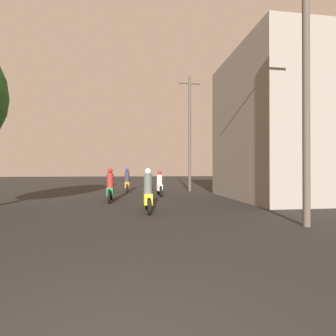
{
  "coord_description": "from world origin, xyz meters",
  "views": [
    {
      "loc": [
        0.2,
        -1.92,
        1.59
      ],
      "look_at": [
        2.78,
        15.89,
        1.7
      ],
      "focal_mm": 28.0,
      "sensor_mm": 36.0,
      "label": 1
    }
  ],
  "objects_px": {
    "motorcycle_yellow": "(148,195)",
    "motorcycle_green": "(110,188)",
    "building_right_near": "(278,126)",
    "motorcycle_white": "(159,186)",
    "motorcycle_orange": "(127,182)",
    "utility_pole_near": "(306,94)",
    "utility_pole_far": "(190,132)"
  },
  "relations": [
    {
      "from": "motorcycle_yellow",
      "to": "motorcycle_white",
      "type": "distance_m",
      "value": 6.09
    },
    {
      "from": "motorcycle_yellow",
      "to": "utility_pole_near",
      "type": "xyz_separation_m",
      "value": [
        4.22,
        -3.13,
        3.06
      ]
    },
    {
      "from": "motorcycle_green",
      "to": "motorcycle_yellow",
      "type": "bearing_deg",
      "value": -70.15
    },
    {
      "from": "motorcycle_yellow",
      "to": "utility_pole_far",
      "type": "xyz_separation_m",
      "value": [
        3.67,
        8.96,
        3.73
      ]
    },
    {
      "from": "motorcycle_white",
      "to": "utility_pole_far",
      "type": "relative_size",
      "value": 0.25
    },
    {
      "from": "motorcycle_white",
      "to": "utility_pole_near",
      "type": "relative_size",
      "value": 0.3
    },
    {
      "from": "motorcycle_yellow",
      "to": "motorcycle_orange",
      "type": "bearing_deg",
      "value": 96.41
    },
    {
      "from": "building_right_near",
      "to": "motorcycle_green",
      "type": "bearing_deg",
      "value": -179.71
    },
    {
      "from": "motorcycle_green",
      "to": "building_right_near",
      "type": "height_order",
      "value": "building_right_near"
    },
    {
      "from": "motorcycle_yellow",
      "to": "motorcycle_white",
      "type": "xyz_separation_m",
      "value": [
        1.1,
        5.99,
        -0.04
      ]
    },
    {
      "from": "motorcycle_white",
      "to": "motorcycle_orange",
      "type": "height_order",
      "value": "motorcycle_orange"
    },
    {
      "from": "building_right_near",
      "to": "utility_pole_near",
      "type": "xyz_separation_m",
      "value": [
        -3.11,
        -6.56,
        -0.24
      ]
    },
    {
      "from": "motorcycle_orange",
      "to": "utility_pole_near",
      "type": "distance_m",
      "value": 13.53
    },
    {
      "from": "utility_pole_near",
      "to": "motorcycle_orange",
      "type": "bearing_deg",
      "value": 112.76
    },
    {
      "from": "utility_pole_near",
      "to": "utility_pole_far",
      "type": "distance_m",
      "value": 12.12
    },
    {
      "from": "motorcycle_white",
      "to": "motorcycle_orange",
      "type": "bearing_deg",
      "value": 129.09
    },
    {
      "from": "motorcycle_yellow",
      "to": "utility_pole_near",
      "type": "relative_size",
      "value": 0.27
    },
    {
      "from": "motorcycle_green",
      "to": "building_right_near",
      "type": "xyz_separation_m",
      "value": [
        8.96,
        0.04,
        3.3
      ]
    },
    {
      "from": "utility_pole_near",
      "to": "utility_pole_far",
      "type": "relative_size",
      "value": 0.84
    },
    {
      "from": "motorcycle_green",
      "to": "motorcycle_orange",
      "type": "height_order",
      "value": "motorcycle_orange"
    },
    {
      "from": "motorcycle_white",
      "to": "motorcycle_orange",
      "type": "relative_size",
      "value": 1.04
    },
    {
      "from": "motorcycle_orange",
      "to": "building_right_near",
      "type": "xyz_separation_m",
      "value": [
        8.21,
        -5.6,
        3.28
      ]
    },
    {
      "from": "motorcycle_white",
      "to": "utility_pole_far",
      "type": "xyz_separation_m",
      "value": [
        2.57,
        2.97,
        3.78
      ]
    },
    {
      "from": "motorcycle_yellow",
      "to": "utility_pole_far",
      "type": "distance_m",
      "value": 10.37
    },
    {
      "from": "motorcycle_green",
      "to": "utility_pole_far",
      "type": "distance_m",
      "value": 8.54
    },
    {
      "from": "utility_pole_near",
      "to": "utility_pole_far",
      "type": "xyz_separation_m",
      "value": [
        -0.56,
        12.08,
        0.67
      ]
    },
    {
      "from": "motorcycle_green",
      "to": "building_right_near",
      "type": "bearing_deg",
      "value": -5.57
    },
    {
      "from": "building_right_near",
      "to": "motorcycle_orange",
      "type": "bearing_deg",
      "value": 145.69
    },
    {
      "from": "utility_pole_near",
      "to": "utility_pole_far",
      "type": "bearing_deg",
      "value": 92.63
    },
    {
      "from": "motorcycle_yellow",
      "to": "utility_pole_near",
      "type": "bearing_deg",
      "value": -35.66
    },
    {
      "from": "motorcycle_yellow",
      "to": "motorcycle_green",
      "type": "height_order",
      "value": "motorcycle_green"
    },
    {
      "from": "motorcycle_yellow",
      "to": "motorcycle_orange",
      "type": "xyz_separation_m",
      "value": [
        -0.88,
        9.03,
        0.02
      ]
    }
  ]
}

